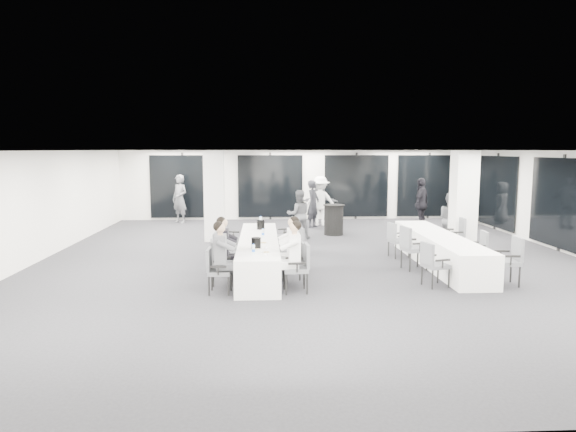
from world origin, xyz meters
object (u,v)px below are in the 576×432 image
standing_guest_g (180,196)px  chair_main_left_far (228,236)px  chair_side_left_mid (411,245)px  standing_guest_h (451,216)px  chair_side_right_near (510,258)px  chair_main_left_fourth (225,245)px  cocktail_table (334,220)px  chair_side_left_near (432,262)px  chair_side_right_mid (478,247)px  chair_main_left_near (216,268)px  standing_guest_c (320,198)px  chair_main_left_mid (222,251)px  standing_guest_a (313,201)px  standing_guest_b (299,211)px  banquet_table_side (439,250)px  banquet_table_main (259,254)px  chair_main_left_second (219,259)px  chair_side_right_far (456,234)px  standing_guest_e (454,200)px  chair_main_right_near (300,264)px  chair_main_right_fourth (292,243)px  chair_main_right_second (297,260)px  standing_guest_f (320,200)px  standing_guest_d (421,201)px  ice_bucket_far (261,225)px  chair_main_right_mid (294,246)px  chair_main_right_far (290,233)px  ice_bucket_near (256,243)px  chair_side_left_far (396,238)px

standing_guest_g → chair_main_left_far: bearing=-33.3°
chair_side_left_mid → standing_guest_h: size_ratio=0.58×
chair_side_right_near → chair_main_left_fourth: bearing=73.9°
cocktail_table → chair_side_left_near: cocktail_table is taller
chair_side_right_mid → chair_main_left_near: bearing=111.6°
standing_guest_c → standing_guest_g: size_ratio=0.98×
chair_main_left_mid → standing_guest_a: standing_guest_a is taller
cocktail_table → standing_guest_g: size_ratio=0.48×
standing_guest_b → banquet_table_side: bearing=123.0°
banquet_table_main → banquet_table_side: (4.43, 0.29, 0.00)m
chair_main_left_second → standing_guest_a: bearing=154.7°
chair_side_right_far → standing_guest_e: bearing=-18.8°
cocktail_table → chair_main_left_mid: (-3.29, -5.31, 0.04)m
chair_main_left_second → chair_main_left_far: size_ratio=1.02×
chair_main_right_near → chair_side_left_near: (2.77, 0.25, -0.03)m
cocktail_table → chair_main_left_fourth: cocktail_table is taller
cocktail_table → chair_main_left_fourth: (-3.28, -4.30, -0.02)m
chair_main_left_far → standing_guest_b: size_ratio=0.52×
chair_main_right_fourth → standing_guest_b: standing_guest_b is taller
chair_side_right_mid → standing_guest_b: 5.87m
chair_main_left_mid → chair_main_right_second: 1.86m
standing_guest_f → chair_main_left_fourth: bearing=83.5°
banquet_table_side → chair_side_left_near: bearing=-112.6°
chair_main_left_near → chair_main_right_second: chair_main_left_near is taller
standing_guest_c → chair_side_left_mid: bearing=109.5°
chair_side_right_near → banquet_table_side: bearing=27.6°
chair_side_right_mid → standing_guest_d: bearing=0.2°
chair_main_left_second → standing_guest_d: standing_guest_d is taller
chair_side_right_near → ice_bucket_far: size_ratio=4.37×
standing_guest_d → chair_main_right_mid: bearing=-3.0°
banquet_table_main → chair_main_right_far: 1.93m
banquet_table_main → standing_guest_a: bearing=73.6°
standing_guest_f → standing_guest_g: size_ratio=0.81×
chair_side_left_near → chair_side_right_far: bearing=136.9°
standing_guest_c → chair_side_left_near: bearing=107.7°
chair_side_right_mid → chair_side_right_far: chair_side_right_far is taller
standing_guest_c → standing_guest_d: (3.44, -1.23, 0.00)m
chair_main_left_near → chair_side_right_near: 6.11m
chair_main_right_near → standing_guest_b: size_ratio=0.55×
chair_main_right_near → ice_bucket_near: 1.17m
chair_side_right_near → chair_main_left_near: bearing=97.2°
chair_main_right_mid → standing_guest_a: standing_guest_a is taller
standing_guest_a → standing_guest_h: standing_guest_a is taller
banquet_table_side → chair_main_left_far: chair_main_left_far is taller
cocktail_table → standing_guest_d: bearing=15.6°
chair_side_left_near → standing_guest_a: 8.42m
chair_main_left_fourth → standing_guest_d: standing_guest_d is taller
banquet_table_side → standing_guest_e: size_ratio=2.76×
chair_main_right_near → chair_side_left_far: size_ratio=1.06×
chair_main_left_far → chair_side_left_mid: 4.79m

